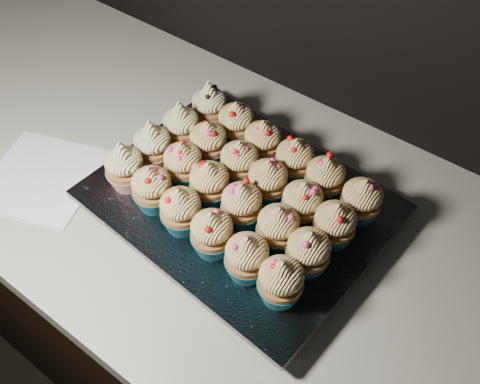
{
  "coord_description": "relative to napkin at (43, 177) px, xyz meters",
  "views": [
    {
      "loc": [
        0.2,
        1.26,
        1.59
      ],
      "look_at": [
        -0.12,
        1.69,
        0.95
      ],
      "focal_mm": 40.0,
      "sensor_mm": 36.0,
      "label": 1
    }
  ],
  "objects": [
    {
      "name": "cupcake_9",
      "position": [
        0.34,
        0.11,
        0.07
      ],
      "size": [
        0.06,
        0.06,
        0.08
      ],
      "color": "#176070",
      "rests_on": "foil_lining"
    },
    {
      "name": "cupcake_18",
      "position": [
        0.17,
        0.25,
        0.07
      ],
      "size": [
        0.06,
        0.06,
        0.1
      ],
      "color": "#B01822",
      "rests_on": "foil_lining"
    },
    {
      "name": "cupcake_16",
      "position": [
        0.41,
        0.17,
        0.07
      ],
      "size": [
        0.06,
        0.06,
        0.08
      ],
      "color": "#176070",
      "rests_on": "foil_lining"
    },
    {
      "name": "cupcake_12",
      "position": [
        0.16,
        0.18,
        0.07
      ],
      "size": [
        0.06,
        0.06,
        0.1
      ],
      "color": "#B01822",
      "rests_on": "foil_lining"
    },
    {
      "name": "cupcake_1",
      "position": [
        0.22,
        0.06,
        0.07
      ],
      "size": [
        0.06,
        0.06,
        0.08
      ],
      "color": "#176070",
      "rests_on": "foil_lining"
    },
    {
      "name": "cupcake_0",
      "position": [
        0.15,
        0.06,
        0.07
      ],
      "size": [
        0.06,
        0.06,
        0.1
      ],
      "color": "#B01822",
      "rests_on": "foil_lining"
    },
    {
      "name": "cupcake_23",
      "position": [
        0.48,
        0.22,
        0.07
      ],
      "size": [
        0.06,
        0.06,
        0.08
      ],
      "color": "#176070",
      "rests_on": "foil_lining"
    },
    {
      "name": "cupcake_2",
      "position": [
        0.28,
        0.05,
        0.07
      ],
      "size": [
        0.06,
        0.06,
        0.08
      ],
      "color": "#176070",
      "rests_on": "foil_lining"
    },
    {
      "name": "cupcake_11",
      "position": [
        0.47,
        0.1,
        0.07
      ],
      "size": [
        0.06,
        0.06,
        0.08
      ],
      "color": "#176070",
      "rests_on": "foil_lining"
    },
    {
      "name": "cupcake_5",
      "position": [
        0.46,
        0.04,
        0.07
      ],
      "size": [
        0.06,
        0.06,
        0.08
      ],
      "color": "#176070",
      "rests_on": "foil_lining"
    },
    {
      "name": "cupcake_21",
      "position": [
        0.36,
        0.23,
        0.07
      ],
      "size": [
        0.06,
        0.06,
        0.08
      ],
      "color": "#176070",
      "rests_on": "foil_lining"
    },
    {
      "name": "cupcake_6",
      "position": [
        0.16,
        0.12,
        0.07
      ],
      "size": [
        0.06,
        0.06,
        0.1
      ],
      "color": "#B01822",
      "rests_on": "foil_lining"
    },
    {
      "name": "cupcake_3",
      "position": [
        0.34,
        0.05,
        0.07
      ],
      "size": [
        0.06,
        0.06,
        0.08
      ],
      "color": "#176070",
      "rests_on": "foil_lining"
    },
    {
      "name": "worktop",
      "position": [
        0.44,
        0.15,
        -0.02
      ],
      "size": [
        2.44,
        0.64,
        0.04
      ],
      "primitive_type": "cube",
      "color": "beige",
      "rests_on": "cabinet"
    },
    {
      "name": "cabinet",
      "position": [
        0.44,
        0.15,
        -0.47
      ],
      "size": [
        2.4,
        0.6,
        0.86
      ],
      "primitive_type": "cube",
      "color": "black",
      "rests_on": "ground"
    },
    {
      "name": "cupcake_7",
      "position": [
        0.22,
        0.12,
        0.07
      ],
      "size": [
        0.06,
        0.06,
        0.08
      ],
      "color": "#176070",
      "rests_on": "foil_lining"
    },
    {
      "name": "cupcake_14",
      "position": [
        0.29,
        0.18,
        0.07
      ],
      "size": [
        0.06,
        0.06,
        0.08
      ],
      "color": "#176070",
      "rests_on": "foil_lining"
    },
    {
      "name": "foil_lining",
      "position": [
        0.32,
        0.14,
        0.03
      ],
      "size": [
        0.47,
        0.38,
        0.01
      ],
      "primitive_type": "cube",
      "rotation": [
        0.0,
        0.0,
        -0.08
      ],
      "color": "silver",
      "rests_on": "baking_tray"
    },
    {
      "name": "cupcake_20",
      "position": [
        0.29,
        0.24,
        0.07
      ],
      "size": [
        0.06,
        0.06,
        0.08
      ],
      "color": "#176070",
      "rests_on": "foil_lining"
    },
    {
      "name": "napkin",
      "position": [
        0.0,
        0.0,
        0.0
      ],
      "size": [
        0.23,
        0.23,
        0.0
      ],
      "primitive_type": "cube",
      "rotation": [
        0.0,
        0.0,
        0.34
      ],
      "color": "white",
      "rests_on": "worktop"
    },
    {
      "name": "cupcake_22",
      "position": [
        0.41,
        0.23,
        0.07
      ],
      "size": [
        0.06,
        0.06,
        0.08
      ],
      "color": "#176070",
      "rests_on": "foil_lining"
    },
    {
      "name": "cupcake_13",
      "position": [
        0.22,
        0.18,
        0.07
      ],
      "size": [
        0.06,
        0.06,
        0.08
      ],
      "color": "#176070",
      "rests_on": "foil_lining"
    },
    {
      "name": "baking_tray",
      "position": [
        0.32,
        0.14,
        0.01
      ],
      "size": [
        0.43,
        0.34,
        0.02
      ],
      "primitive_type": "cube",
      "rotation": [
        0.0,
        0.0,
        -0.08
      ],
      "color": "black",
      "rests_on": "worktop"
    },
    {
      "name": "cupcake_19",
      "position": [
        0.23,
        0.25,
        0.07
      ],
      "size": [
        0.06,
        0.06,
        0.08
      ],
      "color": "#176070",
      "rests_on": "foil_lining"
    },
    {
      "name": "cupcake_10",
      "position": [
        0.41,
        0.11,
        0.07
      ],
      "size": [
        0.06,
        0.06,
        0.08
      ],
      "color": "#176070",
      "rests_on": "foil_lining"
    },
    {
      "name": "cupcake_8",
      "position": [
        0.28,
        0.12,
        0.07
      ],
      "size": [
        0.06,
        0.06,
        0.08
      ],
      "color": "#176070",
      "rests_on": "foil_lining"
    },
    {
      "name": "cupcake_4",
      "position": [
        0.4,
        0.04,
        0.07
      ],
      "size": [
        0.06,
        0.06,
        0.08
      ],
      "color": "#176070",
      "rests_on": "foil_lining"
    },
    {
      "name": "cupcake_17",
      "position": [
        0.47,
        0.16,
        0.07
      ],
      "size": [
        0.06,
        0.06,
        0.08
      ],
      "color": "#176070",
      "rests_on": "foil_lining"
    },
    {
      "name": "cupcake_15",
      "position": [
        0.35,
        0.17,
        0.07
      ],
      "size": [
        0.06,
        0.06,
        0.08
      ],
      "color": "#176070",
      "rests_on": "foil_lining"
    }
  ]
}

